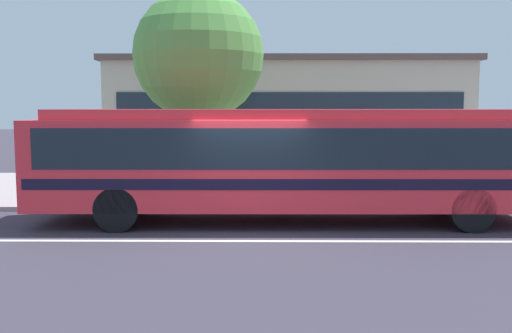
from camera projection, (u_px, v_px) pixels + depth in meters
ground_plane at (249, 233)px, 12.74m from camera, size 120.00×120.00×0.00m
sidewalk_slab at (254, 188)px, 19.28m from camera, size 60.00×8.00×0.12m
lane_stripe_center at (249, 241)px, 11.95m from camera, size 56.00×0.16×0.01m
transit_bus at (287, 157)px, 13.79m from camera, size 11.97×2.62×2.71m
pedestrian_waiting_near_sign at (454, 169)px, 15.79m from camera, size 0.48×0.48×1.63m
pedestrian_walking_along_curb at (442, 169)px, 15.98m from camera, size 0.36×0.36×1.63m
pedestrian_standing_by_tree at (331, 166)px, 16.35m from camera, size 0.44×0.44×1.67m
bus_stop_sign at (483, 145)px, 15.83m from camera, size 0.15×0.44×2.50m
street_tree_near_stop at (199, 56)px, 17.36m from camera, size 3.93×3.93×6.17m
station_building at (285, 115)px, 26.83m from camera, size 15.10×9.03×4.82m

